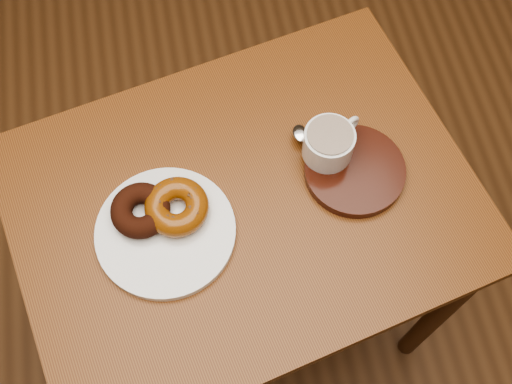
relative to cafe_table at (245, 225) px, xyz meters
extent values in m
plane|color=brown|center=(-0.19, 0.01, -0.58)|extent=(6.00, 6.00, 0.00)
cube|color=brown|center=(0.00, 0.00, 0.10)|extent=(0.83, 0.69, 0.03)
cylinder|color=#432513|center=(0.37, -0.16, -0.25)|extent=(0.04, 0.04, 0.66)
cylinder|color=#432513|center=(-0.37, 0.16, -0.25)|extent=(0.04, 0.04, 0.66)
cylinder|color=#432513|center=(0.27, 0.30, -0.25)|extent=(0.04, 0.04, 0.66)
cylinder|color=white|center=(-0.13, -0.04, 0.12)|extent=(0.25, 0.25, 0.01)
torus|color=#33130A|center=(-0.16, 0.00, 0.14)|extent=(0.12, 0.12, 0.03)
torus|color=#86440E|center=(-0.11, -0.01, 0.14)|extent=(0.12, 0.12, 0.04)
cube|color=#442816|center=(-0.07, -0.01, 0.16)|extent=(0.01, 0.00, 0.00)
cube|color=#442816|center=(-0.08, 0.01, 0.16)|extent=(0.01, 0.01, 0.00)
cube|color=#442816|center=(-0.09, 0.02, 0.16)|extent=(0.01, 0.01, 0.00)
cube|color=#442816|center=(-0.10, 0.02, 0.16)|extent=(0.01, 0.01, 0.00)
cube|color=#442816|center=(-0.11, 0.02, 0.16)|extent=(0.01, 0.01, 0.00)
cube|color=#442816|center=(-0.13, 0.02, 0.16)|extent=(0.01, 0.01, 0.00)
cube|color=#442816|center=(-0.13, 0.01, 0.16)|extent=(0.01, 0.01, 0.00)
cube|color=#442816|center=(-0.14, -0.01, 0.16)|extent=(0.01, 0.00, 0.00)
cube|color=#442816|center=(-0.13, -0.02, 0.16)|extent=(0.01, 0.01, 0.00)
cube|color=#442816|center=(-0.13, -0.03, 0.16)|extent=(0.01, 0.01, 0.00)
cube|color=#442816|center=(-0.11, -0.04, 0.16)|extent=(0.01, 0.01, 0.00)
cube|color=#442816|center=(-0.10, -0.04, 0.16)|extent=(0.01, 0.01, 0.00)
cube|color=#442816|center=(-0.09, -0.03, 0.16)|extent=(0.01, 0.01, 0.00)
cube|color=#442816|center=(-0.08, -0.02, 0.16)|extent=(0.01, 0.01, 0.00)
cylinder|color=black|center=(0.18, 0.01, 0.12)|extent=(0.22, 0.22, 0.02)
cylinder|color=white|center=(0.15, 0.05, 0.15)|extent=(0.08, 0.08, 0.05)
cylinder|color=#502D1B|center=(0.15, 0.05, 0.18)|extent=(0.07, 0.07, 0.00)
torus|color=white|center=(0.19, 0.08, 0.16)|extent=(0.04, 0.03, 0.04)
ellipsoid|color=silver|center=(0.11, 0.09, 0.13)|extent=(0.02, 0.03, 0.01)
cube|color=silver|center=(0.13, 0.05, 0.13)|extent=(0.05, 0.08, 0.00)
camera|label=1|loc=(-0.06, -0.42, 1.04)|focal=45.00mm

